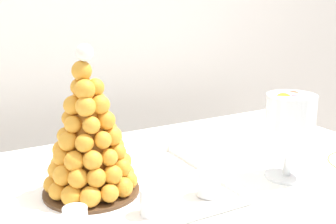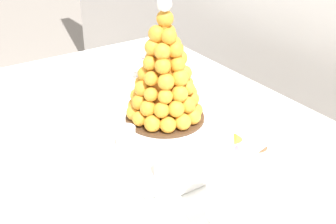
# 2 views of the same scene
# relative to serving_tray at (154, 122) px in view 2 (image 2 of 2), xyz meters

# --- Properties ---
(buffet_table) EXTENTS (1.58, 1.00, 0.76)m
(buffet_table) POSITION_rel_serving_tray_xyz_m (0.12, -0.06, -0.08)
(buffet_table) COLOR brown
(buffet_table) RESTS_ON ground_plane
(serving_tray) EXTENTS (0.62, 0.39, 0.02)m
(serving_tray) POSITION_rel_serving_tray_xyz_m (0.00, 0.00, 0.00)
(serving_tray) COLOR white
(serving_tray) RESTS_ON buffet_table
(croquembouche) EXTENTS (0.23, 0.23, 0.35)m
(croquembouche) POSITION_rel_serving_tray_xyz_m (0.00, 0.03, 0.14)
(croquembouche) COLOR #4C331E
(croquembouche) RESTS_ON serving_tray
(dessert_cup_left) EXTENTS (0.06, 0.06, 0.05)m
(dessert_cup_left) POSITION_rel_serving_tray_xyz_m (-0.22, -0.11, 0.03)
(dessert_cup_left) COLOR silver
(dessert_cup_left) RESTS_ON serving_tray
(dessert_cup_mid_left) EXTENTS (0.05, 0.05, 0.05)m
(dessert_cup_mid_left) POSITION_rel_serving_tray_xyz_m (-0.08, -0.12, 0.03)
(dessert_cup_mid_left) COLOR silver
(dessert_cup_mid_left) RESTS_ON serving_tray
(dessert_cup_centre) EXTENTS (0.05, 0.05, 0.06)m
(dessert_cup_centre) POSITION_rel_serving_tray_xyz_m (0.08, -0.13, 0.03)
(dessert_cup_centre) COLOR silver
(dessert_cup_centre) RESTS_ON serving_tray
(dessert_cup_mid_right) EXTENTS (0.05, 0.05, 0.06)m
(dessert_cup_mid_right) POSITION_rel_serving_tray_xyz_m (0.24, -0.12, 0.03)
(dessert_cup_mid_right) COLOR silver
(dessert_cup_mid_right) RESTS_ON serving_tray
(creme_brulee_ramekin) EXTENTS (0.10, 0.10, 0.03)m
(creme_brulee_ramekin) POSITION_rel_serving_tray_xyz_m (-0.22, 0.02, 0.02)
(creme_brulee_ramekin) COLOR white
(creme_brulee_ramekin) RESTS_ON serving_tray
(macaron_goblet) EXTENTS (0.13, 0.13, 0.24)m
(macaron_goblet) POSITION_rel_serving_tray_xyz_m (0.48, -0.12, 0.14)
(macaron_goblet) COLOR white
(macaron_goblet) RESTS_ON buffet_table
(wine_glass) EXTENTS (0.07, 0.07, 0.17)m
(wine_glass) POSITION_rel_serving_tray_xyz_m (-0.22, 0.12, 0.12)
(wine_glass) COLOR silver
(wine_glass) RESTS_ON buffet_table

